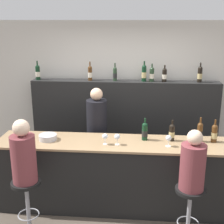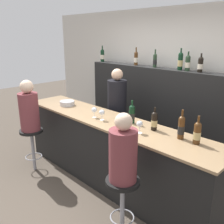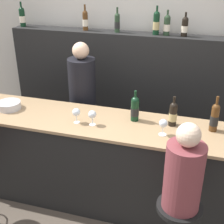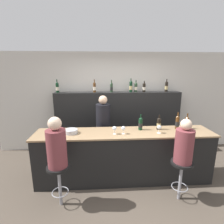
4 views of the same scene
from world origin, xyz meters
name	(u,v)px [view 2 (image 2 of 4)]	position (x,y,z in m)	size (l,w,h in m)	color
ground_plane	(94,189)	(0.00, 0.00, 0.00)	(16.00, 16.00, 0.00)	#4C4238
wall_back	(169,84)	(0.00, 1.80, 1.30)	(6.40, 0.05, 2.60)	beige
bar_counter	(109,151)	(0.00, 0.31, 0.50)	(3.40, 0.65, 1.00)	black
back_bar_cabinet	(160,114)	(0.00, 1.57, 0.80)	(3.20, 0.28, 1.61)	black
wine_bottle_counter_0	(132,114)	(0.33, 0.42, 1.13)	(0.08, 0.08, 0.31)	black
wine_bottle_counter_1	(154,121)	(0.70, 0.42, 1.13)	(0.08, 0.08, 0.30)	black
wine_bottle_counter_2	(181,127)	(1.08, 0.42, 1.14)	(0.08, 0.08, 0.34)	#4C2D14
wine_bottle_counter_3	(197,133)	(1.27, 0.42, 1.13)	(0.08, 0.08, 0.32)	#4C2D14
wine_bottle_backbar_0	(102,55)	(-1.51, 1.57, 1.74)	(0.08, 0.08, 0.32)	black
wine_bottle_backbar_1	(136,58)	(-0.59, 1.57, 1.73)	(0.07, 0.07, 0.32)	#4C2D14
wine_bottle_backbar_2	(155,60)	(-0.17, 1.57, 1.73)	(0.07, 0.07, 0.30)	#233823
wine_bottle_backbar_3	(180,61)	(0.32, 1.57, 1.75)	(0.08, 0.08, 0.34)	black
wine_bottle_backbar_4	(188,63)	(0.45, 1.57, 1.73)	(0.08, 0.08, 0.30)	#233823
wine_bottle_backbar_5	(200,64)	(0.66, 1.57, 1.72)	(0.08, 0.08, 0.28)	black
wine_glass_0	(94,110)	(-0.20, 0.21, 1.11)	(0.08, 0.08, 0.15)	silver
wine_glass_1	(102,113)	(-0.03, 0.21, 1.11)	(0.08, 0.08, 0.15)	silver
wine_glass_2	(140,124)	(0.64, 0.21, 1.12)	(0.08, 0.08, 0.16)	silver
metal_bowl	(67,103)	(-1.00, 0.30, 1.04)	(0.25, 0.25, 0.08)	#B7B7BC
bar_stool_left	(32,139)	(-1.12, -0.33, 0.55)	(0.36, 0.36, 0.70)	gray
guest_seated_left	(29,109)	(-1.12, -0.33, 1.05)	(0.30, 0.30, 0.80)	brown
bar_stool_right	(123,193)	(0.87, -0.33, 0.55)	(0.36, 0.36, 0.70)	gray
guest_seated_right	(123,152)	(0.87, -0.33, 1.02)	(0.29, 0.29, 0.73)	brown
bartender	(117,120)	(-0.39, 0.88, 0.75)	(0.32, 0.32, 1.63)	black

